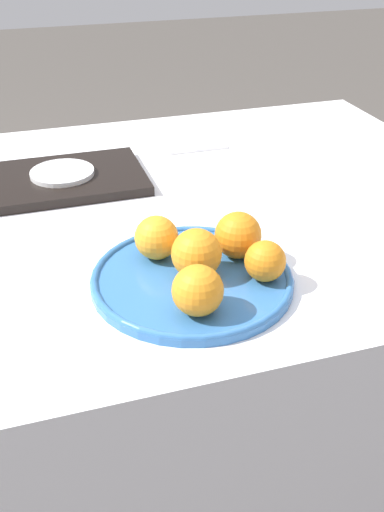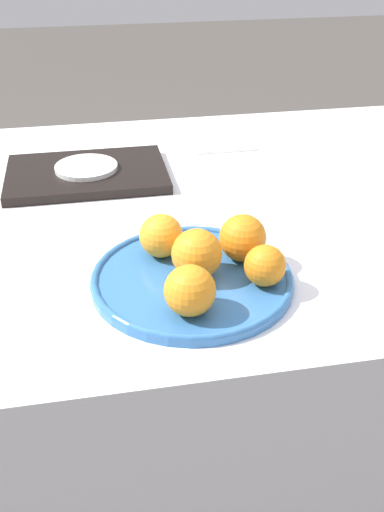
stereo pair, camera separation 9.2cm
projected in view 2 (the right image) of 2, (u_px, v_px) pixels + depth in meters
The scene contains 11 objects.
ground_plane at pixel (160, 456), 1.56m from camera, with size 12.00×12.00×0.00m, color #4C4742.
table at pixel (156, 347), 1.37m from camera, with size 1.50×1.02×0.73m.
fruit_platter at pixel (192, 278), 0.94m from camera, with size 0.32×0.32×0.02m.
orange_0 at pixel (197, 254), 0.92m from camera, with size 0.08×0.08×0.08m.
orange_1 at pixel (190, 291), 0.84m from camera, with size 0.07×0.07×0.07m.
orange_2 at pixel (161, 236), 0.97m from camera, with size 0.07×0.07×0.07m.
orange_3 at pixel (243, 238), 0.96m from camera, with size 0.08×0.08×0.08m.
orange_4 at pixel (265, 266), 0.90m from camera, with size 0.06×0.06×0.06m.
serving_tray at pixel (87, 174), 1.28m from camera, with size 0.34×0.23×0.02m.
side_plate at pixel (86, 167), 1.28m from camera, with size 0.13×0.13×0.01m.
napkin at pixel (220, 142), 1.46m from camera, with size 0.15×0.12×0.01m.
Camera 2 is at (-0.11, -1.06, 1.26)m, focal length 42.00 mm.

